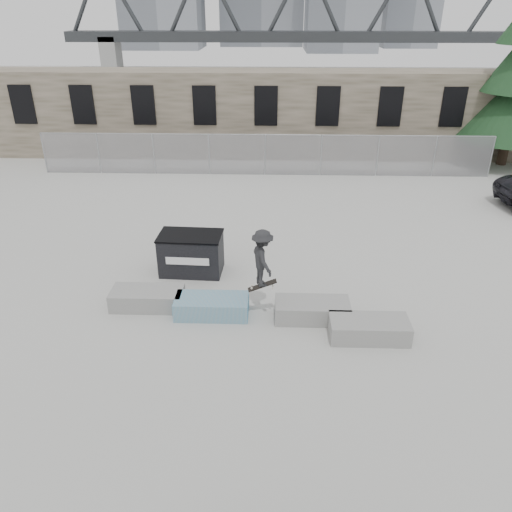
{
  "coord_description": "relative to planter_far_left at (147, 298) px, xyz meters",
  "views": [
    {
      "loc": [
        0.33,
        -11.57,
        7.67
      ],
      "look_at": [
        -0.07,
        0.94,
        1.3
      ],
      "focal_mm": 35.0,
      "sensor_mm": 36.0,
      "label": 1
    }
  ],
  "objects": [
    {
      "name": "dumpster",
      "position": [
        0.95,
        2.08,
        0.37
      ],
      "size": [
        2.01,
        1.29,
        1.29
      ],
      "rotation": [
        0.0,
        0.0,
        -0.05
      ],
      "color": "black",
      "rests_on": "ground"
    },
    {
      "name": "skateboarder",
      "position": [
        3.23,
        -0.32,
        1.46
      ],
      "size": [
        0.9,
        1.16,
        1.75
      ],
      "rotation": [
        0.0,
        0.0,
        1.93
      ],
      "color": "black",
      "rests_on": "ground"
    },
    {
      "name": "planter_offset",
      "position": [
        5.98,
        -1.28,
        0.0
      ],
      "size": [
        2.0,
        0.9,
        0.52
      ],
      "color": "gray",
      "rests_on": "ground"
    },
    {
      "name": "stone_wall",
      "position": [
        3.1,
        15.98,
        1.97
      ],
      "size": [
        36.0,
        2.58,
        4.5
      ],
      "color": "brown",
      "rests_on": "ground"
    },
    {
      "name": "planter_center_left",
      "position": [
        1.86,
        -0.36,
        0.0
      ],
      "size": [
        2.0,
        0.9,
        0.52
      ],
      "color": "teal",
      "rests_on": "ground"
    },
    {
      "name": "chainlink_fence",
      "position": [
        3.1,
        12.24,
        0.75
      ],
      "size": [
        22.06,
        0.06,
        2.02
      ],
      "color": "gray",
      "rests_on": "ground"
    },
    {
      "name": "planter_center_right",
      "position": [
        4.59,
        -0.46,
        0.0
      ],
      "size": [
        2.0,
        0.9,
        0.52
      ],
      "color": "gray",
      "rests_on": "ground"
    },
    {
      "name": "ground",
      "position": [
        3.1,
        -0.26,
        -0.28
      ],
      "size": [
        120.0,
        120.0,
        0.0
      ],
      "primitive_type": "plane",
      "color": "#B3B3AE",
      "rests_on": "ground"
    },
    {
      "name": "truss_bridge",
      "position": [
        13.1,
        54.74,
        3.85
      ],
      "size": [
        70.0,
        3.0,
        9.8
      ],
      "color": "#2D3033",
      "rests_on": "ground"
    },
    {
      "name": "planter_far_left",
      "position": [
        0.0,
        0.0,
        0.0
      ],
      "size": [
        2.0,
        0.9,
        0.52
      ],
      "color": "gray",
      "rests_on": "ground"
    }
  ]
}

